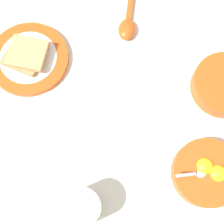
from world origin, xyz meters
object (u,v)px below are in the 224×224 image
toast_plate (29,59)px  soup_spoon (127,25)px  toast_sandwich (26,54)px  egg_bowl (206,173)px  drinking_cup (83,207)px

toast_plate → soup_spoon: bearing=170.6°
toast_sandwich → soup_spoon: 0.28m
egg_bowl → toast_sandwich: bearing=-64.0°
egg_bowl → drinking_cup: size_ratio=1.84×
toast_plate → toast_sandwich: size_ratio=1.53×
egg_bowl → toast_plate: (0.24, -0.48, -0.01)m
toast_sandwich → soup_spoon: size_ratio=0.97×
egg_bowl → toast_plate: bearing=-64.0°
drinking_cup → egg_bowl: bearing=165.2°
toast_plate → toast_sandwich: toast_sandwich is taller
toast_plate → toast_sandwich: 0.02m
toast_plate → drinking_cup: 0.41m
toast_sandwich → soup_spoon: bearing=170.3°
toast_sandwich → egg_bowl: bearing=116.0°
toast_plate → toast_sandwich: (0.00, -0.00, 0.02)m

